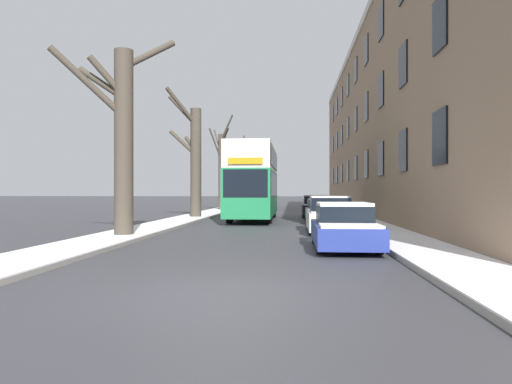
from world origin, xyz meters
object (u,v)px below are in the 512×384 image
at_px(bare_tree_left_1, 194,158).
at_px(bare_tree_left_2, 221,166).
at_px(parked_car_1, 330,216).
at_px(bare_tree_left_0, 122,135).
at_px(oncoming_van, 260,196).
at_px(bare_tree_left_3, 239,172).
at_px(parked_car_3, 316,207).
at_px(parked_car_2, 321,212).
at_px(parked_car_0, 344,227).
at_px(pedestrian_left_sidewalk, 127,212).
at_px(double_decker_bus, 254,179).

xyz_separation_m(bare_tree_left_1, bare_tree_left_2, (-0.06, 11.20, 0.13)).
bearing_deg(bare_tree_left_2, parked_car_1, -68.59).
bearing_deg(bare_tree_left_0, oncoming_van, 84.25).
distance_m(bare_tree_left_3, parked_car_3, 22.13).
relative_size(bare_tree_left_1, parked_car_3, 2.02).
relative_size(bare_tree_left_2, parked_car_2, 2.13).
bearing_deg(parked_car_2, bare_tree_left_1, 157.18).
relative_size(bare_tree_left_0, bare_tree_left_1, 0.94).
bearing_deg(bare_tree_left_0, parked_car_0, -16.45).
height_order(bare_tree_left_1, bare_tree_left_2, bare_tree_left_2).
height_order(parked_car_2, parked_car_3, parked_car_3).
xyz_separation_m(bare_tree_left_3, parked_car_2, (7.75, -26.45, -3.39)).
relative_size(parked_car_2, pedestrian_left_sidewalk, 2.24).
bearing_deg(oncoming_van, parked_car_0, -81.42).
height_order(parked_car_1, parked_car_2, parked_car_1).
distance_m(bare_tree_left_0, parked_car_2, 12.33).
bearing_deg(double_decker_bus, parked_car_3, 41.01).
distance_m(bare_tree_left_3, parked_car_0, 38.59).
height_order(bare_tree_left_2, parked_car_3, bare_tree_left_2).
xyz_separation_m(bare_tree_left_3, oncoming_van, (2.86, -5.20, -2.76)).
height_order(bare_tree_left_1, double_decker_bus, bare_tree_left_1).
height_order(bare_tree_left_3, parked_car_1, bare_tree_left_3).
bearing_deg(parked_car_0, bare_tree_left_0, 163.55).
height_order(bare_tree_left_3, parked_car_2, bare_tree_left_3).
bearing_deg(bare_tree_left_0, bare_tree_left_1, 89.65).
height_order(bare_tree_left_0, parked_car_2, bare_tree_left_0).
bearing_deg(parked_car_0, oncoming_van, 98.58).
distance_m(parked_car_0, pedestrian_left_sidewalk, 8.42).
distance_m(parked_car_3, pedestrian_left_sidewalk, 16.38).
relative_size(double_decker_bus, parked_car_3, 2.50).
xyz_separation_m(oncoming_van, pedestrian_left_sidewalk, (-3.02, -29.60, -0.30)).
distance_m(parked_car_0, parked_car_1, 5.53).
height_order(bare_tree_left_0, pedestrian_left_sidewalk, bare_tree_left_0).
bearing_deg(oncoming_van, double_decker_bus, -87.14).
height_order(parked_car_3, pedestrian_left_sidewalk, pedestrian_left_sidewalk).
bearing_deg(bare_tree_left_2, parked_car_0, -72.90).
height_order(bare_tree_left_3, parked_car_3, bare_tree_left_3).
bearing_deg(bare_tree_left_3, double_decker_bus, -80.99).
height_order(parked_car_0, pedestrian_left_sidewalk, pedestrian_left_sidewalk).
bearing_deg(parked_car_2, pedestrian_left_sidewalk, -133.47).
distance_m(bare_tree_left_3, oncoming_van, 6.54).
height_order(bare_tree_left_1, oncoming_van, bare_tree_left_1).
height_order(bare_tree_left_1, bare_tree_left_3, bare_tree_left_3).
height_order(bare_tree_left_3, parked_car_0, bare_tree_left_3).
height_order(bare_tree_left_2, bare_tree_left_3, bare_tree_left_2).
distance_m(bare_tree_left_1, parked_car_1, 12.35).
bearing_deg(parked_car_0, parked_car_3, 90.00).
height_order(parked_car_0, oncoming_van, oncoming_van).
xyz_separation_m(bare_tree_left_0, oncoming_van, (3.03, 30.12, -2.61)).
bearing_deg(oncoming_van, bare_tree_left_1, -99.36).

